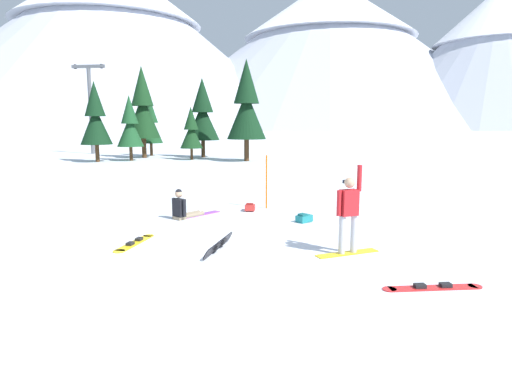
{
  "coord_description": "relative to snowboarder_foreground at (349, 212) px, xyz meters",
  "views": [
    {
      "loc": [
        2.65,
        -9.92,
        3.0
      ],
      "look_at": [
        0.81,
        2.68,
        1.0
      ],
      "focal_mm": 31.19,
      "sensor_mm": 36.0,
      "label": 1
    }
  ],
  "objects": [
    {
      "name": "snowboarder_midground",
      "position": [
        -4.89,
        3.14,
        -0.64
      ],
      "size": [
        1.29,
        1.67,
        0.96
      ],
      "color": "gray",
      "rests_on": "ground_plane"
    },
    {
      "name": "ski_lift_tower",
      "position": [
        -22.48,
        30.21,
        3.92
      ],
      "size": [
        3.27,
        0.36,
        8.42
      ],
      "color": "#595B60",
      "rests_on": "ground_plane"
    },
    {
      "name": "snowboarder_foreground",
      "position": [
        0.0,
        0.0,
        0.0
      ],
      "size": [
        1.49,
        1.03,
        2.05
      ],
      "color": "yellow",
      "rests_on": "ground_plane"
    },
    {
      "name": "loose_snowboard_far_spare",
      "position": [
        -5.22,
        0.12,
        -0.95
      ],
      "size": [
        0.45,
        1.78,
        0.09
      ],
      "color": "yellow",
      "rests_on": "ground_plane"
    },
    {
      "name": "peak_west_ridge",
      "position": [
        77.3,
        212.43,
        32.06
      ],
      "size": [
        123.37,
        123.37,
        63.22
      ],
      "color": "#B2B7C6",
      "rests_on": "ground_plane"
    },
    {
      "name": "backpack_red",
      "position": [
        -3.01,
        4.63,
        -0.84
      ],
      "size": [
        0.35,
        0.54,
        0.29
      ],
      "color": "red",
      "rests_on": "ground_plane"
    },
    {
      "name": "trail_marker_pole",
      "position": [
        -2.51,
        5.17,
        -0.03
      ],
      "size": [
        0.06,
        0.06,
        1.88
      ],
      "primitive_type": "cylinder",
      "color": "orange",
      "rests_on": "ground_plane"
    },
    {
      "name": "pine_tree_leaning",
      "position": [
        -15.46,
        23.14,
        1.8
      ],
      "size": [
        2.06,
        2.06,
        5.09
      ],
      "color": "#472D19",
      "rests_on": "ground_plane"
    },
    {
      "name": "backpack_teal",
      "position": [
        -1.12,
        3.17,
        -0.85
      ],
      "size": [
        0.54,
        0.54,
        0.27
      ],
      "color": "#1E7A7F",
      "rests_on": "ground_plane"
    },
    {
      "name": "loose_snowboard_near_right",
      "position": [
        -2.99,
        -0.15,
        -0.84
      ],
      "size": [
        0.35,
        1.9,
        0.26
      ],
      "color": "black",
      "rests_on": "ground_plane"
    },
    {
      "name": "pine_tree_broad",
      "position": [
        -6.39,
        24.13,
        3.27
      ],
      "size": [
        3.03,
        3.03,
        7.78
      ],
      "color": "#472D19",
      "rests_on": "ground_plane"
    },
    {
      "name": "pine_tree_young",
      "position": [
        -10.76,
        27.43,
        2.71
      ],
      "size": [
        2.87,
        2.87,
        6.75
      ],
      "color": "#472D19",
      "rests_on": "ground_plane"
    },
    {
      "name": "loose_snowboard_near_left",
      "position": [
        1.42,
        -1.98,
        -0.95
      ],
      "size": [
        1.88,
        0.68,
        0.09
      ],
      "color": "red",
      "rests_on": "ground_plane"
    },
    {
      "name": "pine_tree_slender",
      "position": [
        -11.0,
        24.73,
        1.35
      ],
      "size": [
        1.82,
        1.82,
        4.25
      ],
      "color": "#472D19",
      "rests_on": "ground_plane"
    },
    {
      "name": "pine_tree_tall",
      "position": [
        -15.89,
        28.5,
        1.86
      ],
      "size": [
        2.13,
        2.13,
        5.19
      ],
      "color": "#472D19",
      "rests_on": "ground_plane"
    },
    {
      "name": "peak_north_spur",
      "position": [
        -107.6,
        210.55,
        43.34
      ],
      "size": [
        204.2,
        204.2,
        84.8
      ],
      "color": "#B2B7C6",
      "rests_on": "ground_plane"
    },
    {
      "name": "ground_plane",
      "position": [
        -3.3,
        -0.19,
        -0.97
      ],
      "size": [
        800.0,
        800.0,
        0.0
      ],
      "primitive_type": "plane",
      "color": "silver"
    },
    {
      "name": "pine_tree_short",
      "position": [
        -15.56,
        26.04,
        3.2
      ],
      "size": [
        2.85,
        2.85,
        7.66
      ],
      "color": "#472D19",
      "rests_on": "ground_plane"
    },
    {
      "name": "pine_tree_twin",
      "position": [
        -17.56,
        21.74,
        2.33
      ],
      "size": [
        2.36,
        2.36,
        6.06
      ],
      "color": "#472D19",
      "rests_on": "ground_plane"
    },
    {
      "name": "peak_central_summit",
      "position": [
        2.37,
        247.14,
        40.77
      ],
      "size": [
        207.11,
        207.11,
        79.9
      ],
      "color": "#B2B7C6",
      "rests_on": "ground_plane"
    }
  ]
}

